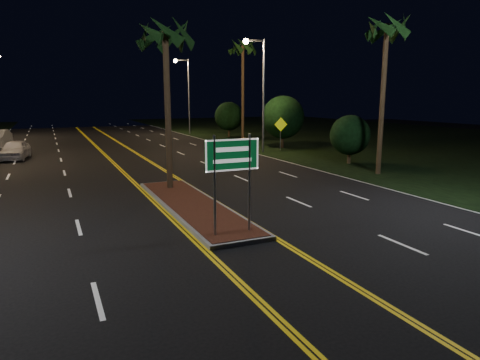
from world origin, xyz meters
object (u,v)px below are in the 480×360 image
streetlight_right_far (186,87)px  palm_right_far (243,48)px  car_near (15,148)px  warning_sign (281,129)px  shrub_near (350,135)px  shrub_far (229,116)px  shrub_mid (283,117)px  streetlight_right_mid (259,82)px  palm_median (165,35)px  palm_right_near (387,29)px  highway_sign (232,164)px  median_island (192,205)px

streetlight_right_far → palm_right_far: size_ratio=0.87×
palm_right_far → car_near: size_ratio=2.10×
car_near → warning_sign: warning_sign is taller
shrub_near → shrub_far: (0.30, 22.00, 0.39)m
streetlight_right_far → shrub_mid: streetlight_right_far is taller
streetlight_right_mid → palm_median: size_ratio=1.08×
streetlight_right_mid → car_near: size_ratio=1.84×
streetlight_right_far → streetlight_right_mid: bearing=-90.0°
streetlight_right_mid → shrub_mid: size_ratio=1.95×
palm_median → car_near: (-7.51, 15.11, -6.46)m
palm_median → palm_right_near: palm_right_near is taller
streetlight_right_far → shrub_near: (2.89, -28.00, -3.71)m
streetlight_right_mid → palm_right_near: 12.41m
highway_sign → shrub_near: 17.55m
car_near → streetlight_right_far: bearing=50.7°
streetlight_right_mid → shrub_far: 14.74m
median_island → palm_right_near: bearing=13.5°
highway_sign → shrub_far: shrub_far is taller
palm_right_far → median_island: bearing=-119.1°
streetlight_right_far → shrub_near: streetlight_right_far is taller
streetlight_right_mid → shrub_far: size_ratio=2.27×
palm_right_far → car_near: 22.39m
highway_sign → streetlight_right_far: bearing=74.9°
highway_sign → palm_median: palm_median is taller
median_island → shrub_mid: size_ratio=2.22×
shrub_near → shrub_mid: bearing=87.1°
palm_right_far → warning_sign: 10.57m
shrub_mid → car_near: size_ratio=0.94×
shrub_near → car_near: shrub_near is taller
streetlight_right_mid → palm_right_near: (1.89, -12.00, 2.56)m
highway_sign → shrub_near: size_ratio=0.97×
shrub_mid → warning_sign: (-1.14, -1.64, -0.89)m
palm_right_near → warning_sign: (0.36, 12.36, -6.37)m
shrub_far → car_near: 23.76m
warning_sign → palm_median: bearing=-132.2°
highway_sign → palm_right_near: bearing=30.0°
streetlight_right_mid → shrub_mid: streetlight_right_mid is taller
median_island → palm_median: 8.00m
palm_right_far → shrub_near: (0.70, -16.00, -7.20)m
palm_right_near → car_near: 26.43m
streetlight_right_mid → warning_sign: 4.44m
shrub_near → shrub_far: size_ratio=0.83×
shrub_far → warning_sign: shrub_far is taller
palm_right_near → shrub_near: palm_right_near is taller
shrub_far → palm_median: bearing=-118.4°
palm_median → shrub_near: 14.93m
streetlight_right_far → shrub_far: bearing=-62.0°
shrub_mid → palm_right_far: bearing=101.3°
streetlight_right_mid → palm_median: 15.73m
streetlight_right_far → shrub_far: 7.56m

